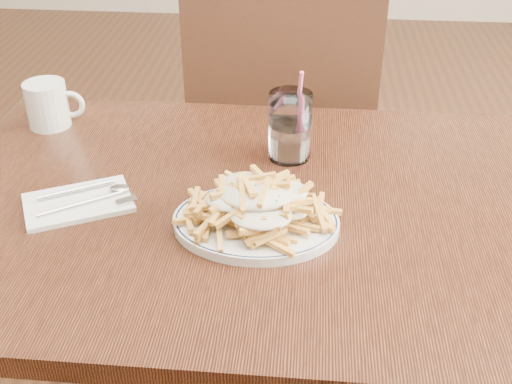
# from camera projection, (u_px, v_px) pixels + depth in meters

# --- Properties ---
(table) EXTENTS (1.20, 0.80, 0.75)m
(table) POSITION_uv_depth(u_px,v_px,m) (260.00, 236.00, 1.19)
(table) COLOR black
(table) RESTS_ON ground
(chair_far) EXTENTS (0.51, 0.51, 1.04)m
(chair_far) POSITION_uv_depth(u_px,v_px,m) (284.00, 121.00, 1.77)
(chair_far) COLOR #311B10
(chair_far) RESTS_ON ground
(fries_plate) EXTENTS (0.33, 0.31, 0.02)m
(fries_plate) POSITION_uv_depth(u_px,v_px,m) (256.00, 222.00, 1.07)
(fries_plate) COLOR white
(fries_plate) RESTS_ON table
(loaded_fries) EXTENTS (0.24, 0.19, 0.07)m
(loaded_fries) POSITION_uv_depth(u_px,v_px,m) (256.00, 199.00, 1.05)
(loaded_fries) COLOR gold
(loaded_fries) RESTS_ON fries_plate
(napkin) EXTENTS (0.22, 0.19, 0.01)m
(napkin) POSITION_uv_depth(u_px,v_px,m) (78.00, 203.00, 1.13)
(napkin) COLOR silver
(napkin) RESTS_ON table
(cutlery) EXTENTS (0.17, 0.16, 0.01)m
(cutlery) POSITION_uv_depth(u_px,v_px,m) (78.00, 197.00, 1.13)
(cutlery) COLOR silver
(cutlery) RESTS_ON napkin
(water_glass) EXTENTS (0.08, 0.08, 0.18)m
(water_glass) POSITION_uv_depth(u_px,v_px,m) (290.00, 130.00, 1.25)
(water_glass) COLOR white
(water_glass) RESTS_ON table
(coffee_mug) EXTENTS (0.13, 0.09, 0.10)m
(coffee_mug) POSITION_uv_depth(u_px,v_px,m) (48.00, 105.00, 1.37)
(coffee_mug) COLOR white
(coffee_mug) RESTS_ON table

